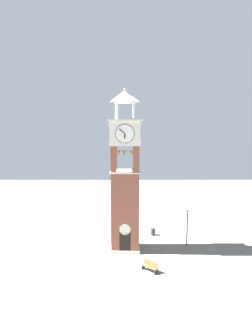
{
  "coord_description": "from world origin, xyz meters",
  "views": [
    {
      "loc": [
        0.1,
        -32.44,
        13.13
      ],
      "look_at": [
        0.0,
        0.0,
        8.47
      ],
      "focal_mm": 35.06,
      "sensor_mm": 36.0,
      "label": 1
    }
  ],
  "objects_px": {
    "park_bench": "(151,266)",
    "trash_bin": "(154,232)",
    "lamp_post": "(188,221)",
    "clock_tower": "(126,185)"
  },
  "relations": [
    {
      "from": "park_bench",
      "to": "trash_bin",
      "type": "xyz_separation_m",
      "value": [
        1.02,
        9.27,
        -0.08
      ]
    },
    {
      "from": "lamp_post",
      "to": "trash_bin",
      "type": "relative_size",
      "value": 4.9
    },
    {
      "from": "park_bench",
      "to": "trash_bin",
      "type": "relative_size",
      "value": 1.81
    },
    {
      "from": "park_bench",
      "to": "trash_bin",
      "type": "bearing_deg",
      "value": 83.7
    },
    {
      "from": "trash_bin",
      "to": "lamp_post",
      "type": "bearing_deg",
      "value": -43.04
    },
    {
      "from": "lamp_post",
      "to": "clock_tower",
      "type": "bearing_deg",
      "value": -171.4
    },
    {
      "from": "lamp_post",
      "to": "park_bench",
      "type": "bearing_deg",
      "value": -125.48
    },
    {
      "from": "clock_tower",
      "to": "trash_bin",
      "type": "relative_size",
      "value": 20.38
    },
    {
      "from": "park_bench",
      "to": "lamp_post",
      "type": "distance_m",
      "value": 7.86
    },
    {
      "from": "lamp_post",
      "to": "trash_bin",
      "type": "distance_m",
      "value": 5.14
    }
  ]
}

